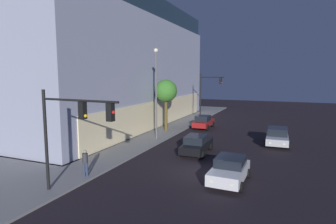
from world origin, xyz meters
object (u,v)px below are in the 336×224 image
car_white (230,170)px  car_black (197,144)px  traffic_light_near_corner (72,122)px  car_red (203,122)px  car_silver (277,136)px  sidewalk_tree (166,91)px  street_lamp_sidewalk (156,84)px  modern_building (80,65)px  traffic_light_far_corner (207,90)px  pedestrian_waiting (85,161)px

car_white → car_black: car_black is taller
traffic_light_near_corner → car_white: size_ratio=1.40×
car_red → car_silver: bearing=-122.7°
traffic_light_near_corner → sidewalk_tree: (18.80, 2.58, 0.62)m
street_lamp_sidewalk → car_black: street_lamp_sidewalk is taller
modern_building → sidewalk_tree: modern_building is taller
traffic_light_far_corner → street_lamp_sidewalk: size_ratio=0.74×
traffic_light_near_corner → traffic_light_far_corner: bearing=0.8°
pedestrian_waiting → car_silver: bearing=-37.6°
modern_building → traffic_light_far_corner: modern_building is taller
pedestrian_waiting → car_black: size_ratio=0.38×
street_lamp_sidewalk → pedestrian_waiting: (-11.86, -0.48, -4.59)m
modern_building → pedestrian_waiting: 25.29m
street_lamp_sidewalk → pedestrian_waiting: size_ratio=5.14×
sidewalk_tree → car_red: size_ratio=1.36×
sidewalk_tree → car_white: sidewalk_tree is taller
pedestrian_waiting → car_black: bearing=-29.4°
modern_building → car_silver: modern_building is taller
car_silver → car_red: car_silver is taller
pedestrian_waiting → sidewalk_tree: bearing=4.4°
street_lamp_sidewalk → car_red: (8.32, -2.69, -4.98)m
traffic_light_far_corner → sidewalk_tree: (-10.36, 2.19, 0.25)m
car_black → car_red: bearing=12.9°
pedestrian_waiting → street_lamp_sidewalk: bearing=2.3°
modern_building → car_red: (1.50, -17.81, -7.27)m
car_black → car_silver: car_silver is taller
traffic_light_near_corner → pedestrian_waiting: size_ratio=3.21×
street_lamp_sidewalk → sidewalk_tree: street_lamp_sidewalk is taller
car_white → modern_building: bearing=57.2°
traffic_light_far_corner → modern_building: bearing=115.5°
traffic_light_far_corner → sidewalk_tree: traffic_light_far_corner is taller
street_lamp_sidewalk → car_white: 13.67m
traffic_light_near_corner → street_lamp_sidewalk: (14.45, 1.81, 1.62)m
sidewalk_tree → modern_building: bearing=80.2°
traffic_light_far_corner → car_black: bearing=-167.7°
traffic_light_near_corner → pedestrian_waiting: traffic_light_near_corner is taller
car_white → car_red: bearing=20.7°
traffic_light_far_corner → car_red: size_ratio=1.53×
traffic_light_far_corner → car_red: (-6.39, -1.26, -3.73)m
modern_building → street_lamp_sidewalk: 16.75m
modern_building → car_silver: (-4.24, -26.74, -7.25)m
modern_building → car_white: 29.80m
car_black → car_silver: bearing=-47.1°
pedestrian_waiting → car_silver: size_ratio=0.42×
traffic_light_near_corner → street_lamp_sidewalk: size_ratio=0.62×
pedestrian_waiting → car_red: size_ratio=0.40×
traffic_light_near_corner → car_red: (22.77, -0.88, -3.36)m
car_white → car_black: size_ratio=0.87×
car_white → traffic_light_far_corner: bearing=18.2°
modern_building → car_red: 19.30m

